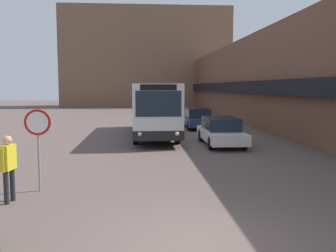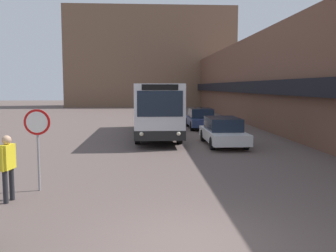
# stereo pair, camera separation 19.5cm
# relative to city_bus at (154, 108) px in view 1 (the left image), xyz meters

# --- Properties ---
(ground_plane) EXTENTS (160.00, 160.00, 0.00)m
(ground_plane) POSITION_rel_city_bus_xyz_m (0.20, -16.43, -1.77)
(ground_plane) COLOR brown
(building_row_right) EXTENTS (5.50, 60.00, 7.14)m
(building_row_right) POSITION_rel_city_bus_xyz_m (10.17, 7.57, 1.80)
(building_row_right) COLOR brown
(building_row_right) RESTS_ON ground_plane
(building_backdrop_far) EXTENTS (26.00, 8.00, 15.16)m
(building_backdrop_far) POSITION_rel_city_bus_xyz_m (0.20, 36.84, 5.82)
(building_backdrop_far) COLOR brown
(building_backdrop_far) RESTS_ON ground_plane
(city_bus) EXTENTS (2.55, 11.33, 3.24)m
(city_bus) POSITION_rel_city_bus_xyz_m (0.00, 0.00, 0.00)
(city_bus) COLOR silver
(city_bus) RESTS_ON ground_plane
(parked_car_front) EXTENTS (1.89, 4.82, 1.46)m
(parked_car_front) POSITION_rel_city_bus_xyz_m (3.40, -4.06, -1.03)
(parked_car_front) COLOR silver
(parked_car_front) RESTS_ON ground_plane
(parked_car_middle) EXTENTS (1.87, 4.44, 1.49)m
(parked_car_middle) POSITION_rel_city_bus_xyz_m (3.40, 3.95, -1.01)
(parked_car_middle) COLOR navy
(parked_car_middle) RESTS_ON ground_plane
(stop_sign) EXTENTS (0.76, 0.08, 2.43)m
(stop_sign) POSITION_rel_city_bus_xyz_m (-3.87, -12.45, 0.00)
(stop_sign) COLOR gray
(stop_sign) RESTS_ON ground_plane
(pedestrian) EXTENTS (0.31, 0.58, 1.80)m
(pedestrian) POSITION_rel_city_bus_xyz_m (-4.38, -13.49, -0.68)
(pedestrian) COLOR #232328
(pedestrian) RESTS_ON ground_plane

